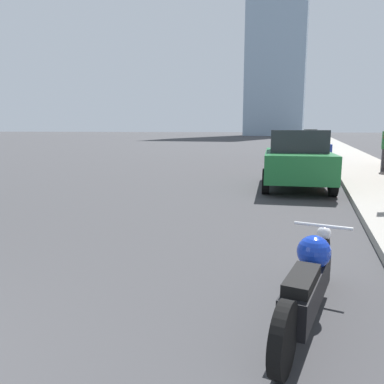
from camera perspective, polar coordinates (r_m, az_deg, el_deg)
sidewalk at (r=40.43m, az=20.99°, el=6.55°), size 2.60×240.00×0.15m
distant_tower at (r=109.54m, az=13.12°, el=26.31°), size 14.73×14.73×67.41m
motorcycle at (r=3.78m, az=17.33°, el=-12.85°), size 0.69×2.36×0.75m
parked_car_green at (r=11.83m, az=15.69°, el=4.89°), size 2.28×4.43×1.75m
parked_car_blue at (r=23.24m, az=17.64°, el=6.80°), size 2.20×4.73×1.68m
parked_car_black at (r=36.63m, az=17.34°, el=7.62°), size 1.94×4.57×1.57m
parked_car_yellow at (r=47.65m, az=17.60°, el=8.05°), size 1.88×4.34×1.73m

